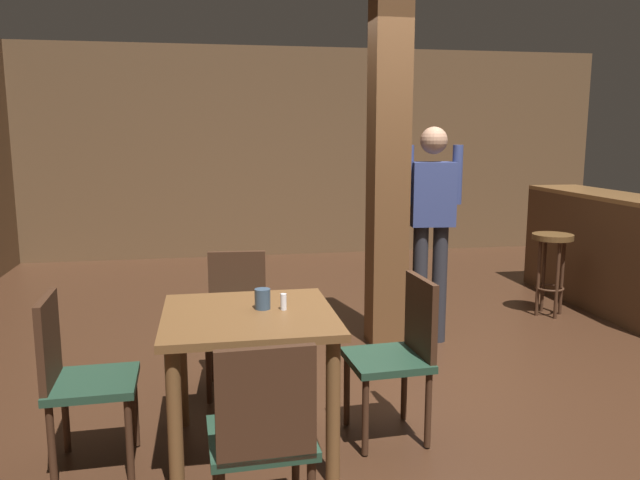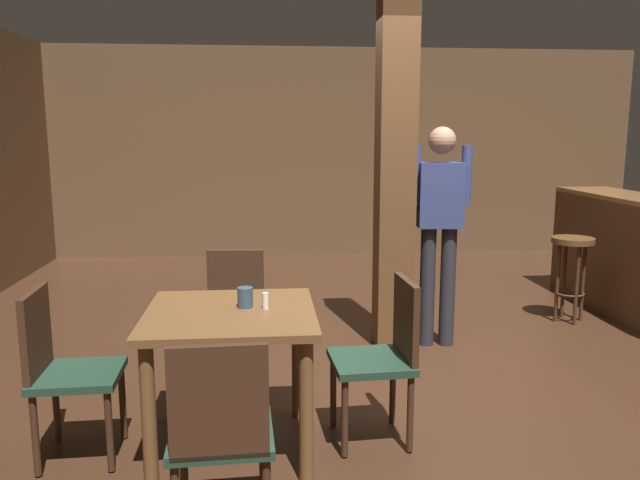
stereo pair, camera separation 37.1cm
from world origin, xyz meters
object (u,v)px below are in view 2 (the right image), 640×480
object	(u,v)px
chair_north	(234,312)
standing_person	(440,220)
dining_table	(231,336)
salt_shaker	(265,301)
chair_west	(62,365)
bar_counter	(626,255)
chair_east	(385,351)
chair_south	(221,430)
bar_stool_near	(572,258)
napkin_cup	(245,297)

from	to	relation	value
chair_north	standing_person	size ratio (longest dim) A/B	0.52
dining_table	salt_shaker	distance (m)	0.26
chair_west	bar_counter	distance (m)	4.91
chair_west	chair_east	bearing A→B (deg)	1.96
dining_table	chair_west	distance (m)	0.86
chair_west	chair_north	size ratio (longest dim) A/B	1.00
chair_west	standing_person	xyz separation A→B (m)	(2.39, 1.56, 0.50)
chair_south	bar_counter	xyz separation A→B (m)	(3.52, 3.02, 0.05)
chair_north	bar_stool_near	world-z (taller)	chair_north
bar_stool_near	chair_east	bearing A→B (deg)	-135.99
napkin_cup	salt_shaker	size ratio (longest dim) A/B	1.25
napkin_cup	standing_person	distance (m)	2.08
chair_east	napkin_cup	world-z (taller)	chair_east
chair_west	chair_north	xyz separation A→B (m)	(0.83, 0.89, 0.00)
chair_north	chair_east	world-z (taller)	same
chair_north	standing_person	world-z (taller)	standing_person
chair_west	salt_shaker	distance (m)	1.08
dining_table	napkin_cup	distance (m)	0.22
chair_south	dining_table	bearing A→B (deg)	89.74
bar_stool_near	dining_table	bearing A→B (deg)	-145.04
dining_table	napkin_cup	xyz separation A→B (m)	(0.08, 0.06, 0.19)
chair_south	bar_stool_near	world-z (taller)	chair_south
napkin_cup	bar_stool_near	distance (m)	3.45
chair_south	bar_counter	distance (m)	4.63
salt_shaker	dining_table	bearing A→B (deg)	-173.89
dining_table	bar_stool_near	bearing A→B (deg)	34.96
chair_west	salt_shaker	world-z (taller)	chair_west
chair_south	napkin_cup	bearing A→B (deg)	84.73
salt_shaker	bar_stool_near	world-z (taller)	salt_shaker
dining_table	bar_stool_near	world-z (taller)	same
standing_person	bar_counter	bearing A→B (deg)	19.09
chair_west	chair_east	world-z (taller)	same
chair_north	chair_west	bearing A→B (deg)	-133.05
chair_east	standing_person	world-z (taller)	standing_person
chair_east	bar_stool_near	world-z (taller)	chair_east
napkin_cup	chair_north	bearing A→B (deg)	97.17
standing_person	bar_stool_near	xyz separation A→B (m)	(1.36, 0.50, -0.43)
bar_stool_near	napkin_cup	bearing A→B (deg)	-145.09
dining_table	chair_west	size ratio (longest dim) A/B	0.99
chair_north	chair_east	size ratio (longest dim) A/B	1.00
chair_south	chair_north	bearing A→B (deg)	90.67
chair_north	standing_person	xyz separation A→B (m)	(1.56, 0.67, 0.50)
standing_person	bar_stool_near	bearing A→B (deg)	20.41
salt_shaker	bar_stool_near	xyz separation A→B (m)	(2.71, 2.01, -0.23)
chair_west	chair_north	world-z (taller)	same
chair_north	napkin_cup	distance (m)	0.86
chair_south	bar_stool_near	distance (m)	4.06
dining_table	salt_shaker	world-z (taller)	salt_shaker
chair_south	standing_person	distance (m)	2.84
chair_east	salt_shaker	size ratio (longest dim) A/B	10.30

